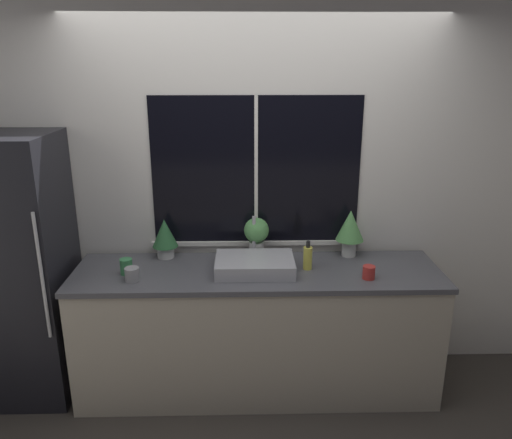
{
  "coord_description": "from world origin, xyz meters",
  "views": [
    {
      "loc": [
        -0.08,
        -2.71,
        2.21
      ],
      "look_at": [
        -0.01,
        0.31,
        1.24
      ],
      "focal_mm": 35.0,
      "sensor_mm": 36.0,
      "label": 1
    }
  ],
  "objects_px": {
    "mug_green": "(126,266)",
    "mug_red": "(369,272)",
    "mug_grey": "(132,274)",
    "sink": "(255,264)",
    "refrigerator": "(9,270)",
    "potted_plant_right": "(350,228)",
    "potted_plant_left": "(165,236)",
    "potted_plant_center": "(257,233)",
    "soap_bottle": "(308,257)"
  },
  "relations": [
    {
      "from": "mug_green",
      "to": "mug_red",
      "type": "relative_size",
      "value": 1.22
    },
    {
      "from": "mug_red",
      "to": "mug_grey",
      "type": "height_order",
      "value": "mug_grey"
    },
    {
      "from": "sink",
      "to": "mug_red",
      "type": "xyz_separation_m",
      "value": [
        0.72,
        -0.14,
        -0.0
      ]
    },
    {
      "from": "sink",
      "to": "refrigerator",
      "type": "bearing_deg",
      "value": 178.49
    },
    {
      "from": "potted_plant_right",
      "to": "mug_grey",
      "type": "xyz_separation_m",
      "value": [
        -1.44,
        -0.39,
        -0.16
      ]
    },
    {
      "from": "sink",
      "to": "potted_plant_left",
      "type": "distance_m",
      "value": 0.68
    },
    {
      "from": "sink",
      "to": "potted_plant_left",
      "type": "bearing_deg",
      "value": 157.82
    },
    {
      "from": "mug_grey",
      "to": "mug_green",
      "type": "bearing_deg",
      "value": 118.63
    },
    {
      "from": "sink",
      "to": "potted_plant_center",
      "type": "xyz_separation_m",
      "value": [
        0.02,
        0.25,
        0.12
      ]
    },
    {
      "from": "potted_plant_center",
      "to": "sink",
      "type": "bearing_deg",
      "value": -95.19
    },
    {
      "from": "refrigerator",
      "to": "potted_plant_center",
      "type": "height_order",
      "value": "refrigerator"
    },
    {
      "from": "potted_plant_left",
      "to": "soap_bottle",
      "type": "xyz_separation_m",
      "value": [
        0.97,
        -0.23,
        -0.08
      ]
    },
    {
      "from": "refrigerator",
      "to": "sink",
      "type": "height_order",
      "value": "refrigerator"
    },
    {
      "from": "sink",
      "to": "soap_bottle",
      "type": "bearing_deg",
      "value": 3.84
    },
    {
      "from": "mug_green",
      "to": "potted_plant_right",
      "type": "bearing_deg",
      "value": 10.57
    },
    {
      "from": "refrigerator",
      "to": "mug_grey",
      "type": "distance_m",
      "value": 0.87
    },
    {
      "from": "potted_plant_center",
      "to": "mug_red",
      "type": "xyz_separation_m",
      "value": [
        0.69,
        -0.39,
        -0.13
      ]
    },
    {
      "from": "soap_bottle",
      "to": "mug_red",
      "type": "xyz_separation_m",
      "value": [
        0.37,
        -0.16,
        -0.04
      ]
    },
    {
      "from": "soap_bottle",
      "to": "mug_red",
      "type": "height_order",
      "value": "soap_bottle"
    },
    {
      "from": "potted_plant_left",
      "to": "soap_bottle",
      "type": "height_order",
      "value": "potted_plant_left"
    },
    {
      "from": "mug_green",
      "to": "refrigerator",
      "type": "bearing_deg",
      "value": 174.86
    },
    {
      "from": "soap_bottle",
      "to": "mug_red",
      "type": "distance_m",
      "value": 0.4
    },
    {
      "from": "refrigerator",
      "to": "mug_green",
      "type": "bearing_deg",
      "value": -5.14
    },
    {
      "from": "mug_red",
      "to": "potted_plant_left",
      "type": "bearing_deg",
      "value": 163.69
    },
    {
      "from": "potted_plant_left",
      "to": "potted_plant_right",
      "type": "bearing_deg",
      "value": 0.0
    },
    {
      "from": "mug_red",
      "to": "potted_plant_center",
      "type": "bearing_deg",
      "value": 150.66
    },
    {
      "from": "soap_bottle",
      "to": "mug_green",
      "type": "height_order",
      "value": "soap_bottle"
    },
    {
      "from": "soap_bottle",
      "to": "mug_grey",
      "type": "distance_m",
      "value": 1.13
    },
    {
      "from": "potted_plant_right",
      "to": "refrigerator",
      "type": "bearing_deg",
      "value": -174.78
    },
    {
      "from": "potted_plant_right",
      "to": "mug_green",
      "type": "xyz_separation_m",
      "value": [
        -1.5,
        -0.28,
        -0.15
      ]
    },
    {
      "from": "mug_grey",
      "to": "soap_bottle",
      "type": "bearing_deg",
      "value": 8.2
    },
    {
      "from": "potted_plant_center",
      "to": "soap_bottle",
      "type": "height_order",
      "value": "potted_plant_center"
    },
    {
      "from": "potted_plant_left",
      "to": "mug_red",
      "type": "xyz_separation_m",
      "value": [
        1.33,
        -0.39,
        -0.12
      ]
    },
    {
      "from": "potted_plant_right",
      "to": "mug_green",
      "type": "bearing_deg",
      "value": -169.43
    },
    {
      "from": "potted_plant_left",
      "to": "potted_plant_center",
      "type": "distance_m",
      "value": 0.64
    },
    {
      "from": "refrigerator",
      "to": "mug_green",
      "type": "distance_m",
      "value": 0.79
    },
    {
      "from": "refrigerator",
      "to": "mug_grey",
      "type": "xyz_separation_m",
      "value": [
        0.85,
        -0.18,
        0.04
      ]
    },
    {
      "from": "potted_plant_right",
      "to": "sink",
      "type": "bearing_deg",
      "value": -159.42
    },
    {
      "from": "sink",
      "to": "potted_plant_left",
      "type": "height_order",
      "value": "sink"
    },
    {
      "from": "sink",
      "to": "mug_red",
      "type": "distance_m",
      "value": 0.73
    },
    {
      "from": "mug_red",
      "to": "mug_grey",
      "type": "distance_m",
      "value": 1.49
    },
    {
      "from": "potted_plant_left",
      "to": "mug_red",
      "type": "bearing_deg",
      "value": -16.31
    },
    {
      "from": "soap_bottle",
      "to": "refrigerator",
      "type": "bearing_deg",
      "value": 179.44
    },
    {
      "from": "potted_plant_right",
      "to": "mug_grey",
      "type": "distance_m",
      "value": 1.5
    },
    {
      "from": "sink",
      "to": "mug_red",
      "type": "bearing_deg",
      "value": -10.97
    },
    {
      "from": "potted_plant_center",
      "to": "mug_green",
      "type": "distance_m",
      "value": 0.9
    },
    {
      "from": "potted_plant_left",
      "to": "mug_grey",
      "type": "height_order",
      "value": "potted_plant_left"
    },
    {
      "from": "sink",
      "to": "potted_plant_right",
      "type": "distance_m",
      "value": 0.73
    },
    {
      "from": "potted_plant_center",
      "to": "mug_red",
      "type": "height_order",
      "value": "potted_plant_center"
    },
    {
      "from": "potted_plant_center",
      "to": "mug_green",
      "type": "relative_size",
      "value": 2.75
    }
  ]
}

